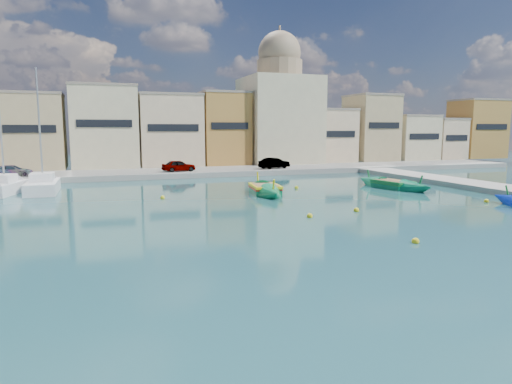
{
  "coord_description": "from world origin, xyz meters",
  "views": [
    {
      "loc": [
        -14.73,
        -21.37,
        5.43
      ],
      "look_at": [
        -5.27,
        6.0,
        1.4
      ],
      "focal_mm": 32.0,
      "sensor_mm": 36.0,
      "label": 1
    }
  ],
  "objects": [
    {
      "name": "north_quay",
      "position": [
        0.0,
        32.0,
        0.3
      ],
      "size": [
        80.0,
        8.0,
        0.6
      ],
      "primitive_type": "cube",
      "color": "gray",
      "rests_on": "ground"
    },
    {
      "name": "luzzu_cyan_mid",
      "position": [
        10.67,
        13.71,
        0.28
      ],
      "size": [
        3.68,
        9.12,
        2.63
      ],
      "color": "#0B744C",
      "rests_on": "ground"
    },
    {
      "name": "yacht_midnorth",
      "position": [
        -22.01,
        22.88,
        0.43
      ],
      "size": [
        4.14,
        8.06,
        10.96
      ],
      "color": "white",
      "rests_on": "ground"
    },
    {
      "name": "mooring_buoys",
      "position": [
        0.44,
        6.63,
        0.08
      ],
      "size": [
        22.88,
        20.54,
        0.36
      ],
      "color": "yellow",
      "rests_on": "ground"
    },
    {
      "name": "luzzu_green",
      "position": [
        -1.58,
        14.33,
        0.29
      ],
      "size": [
        3.26,
        8.7,
        2.67
      ],
      "color": "#0B7845",
      "rests_on": "ground"
    },
    {
      "name": "ground",
      "position": [
        0.0,
        0.0,
        0.0
      ],
      "size": [
        160.0,
        160.0,
        0.0
      ],
      "primitive_type": "plane",
      "color": "#164242",
      "rests_on": "ground"
    },
    {
      "name": "church_block",
      "position": [
        10.0,
        40.0,
        8.41
      ],
      "size": [
        10.0,
        10.0,
        19.1
      ],
      "color": "beige",
      "rests_on": "ground"
    },
    {
      "name": "north_townhouses",
      "position": [
        6.68,
        39.36,
        5.0
      ],
      "size": [
        83.2,
        7.87,
        10.19
      ],
      "color": "beige",
      "rests_on": "ground"
    },
    {
      "name": "yacht_north",
      "position": [
        -19.34,
        22.86,
        0.45
      ],
      "size": [
        2.42,
        8.51,
        11.36
      ],
      "color": "white",
      "rests_on": "ground"
    },
    {
      "name": "parked_cars",
      "position": [
        -7.87,
        30.5,
        1.23
      ],
      "size": [
        32.77,
        2.52,
        1.31
      ],
      "color": "#4C1919",
      "rests_on": "north_quay"
    }
  ]
}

